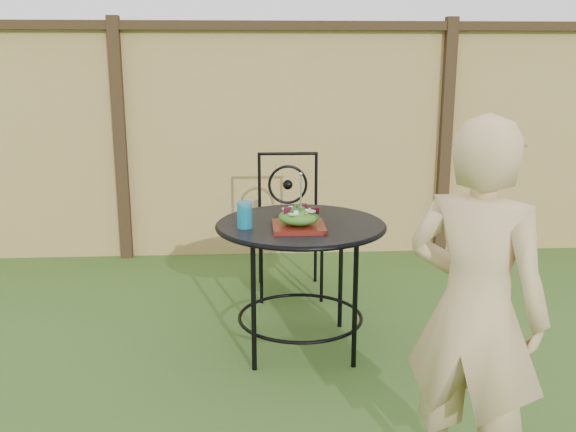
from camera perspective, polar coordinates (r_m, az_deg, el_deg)
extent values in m
plane|color=#244917|center=(3.37, 1.95, -14.29)|extent=(60.00, 60.00, 0.00)
cube|color=#D8B86A|center=(5.21, -0.28, 6.28)|extent=(8.00, 0.05, 1.80)
cube|color=black|center=(5.12, -0.26, 16.58)|extent=(8.00, 0.07, 0.07)
cube|color=black|center=(5.24, -14.68, 6.43)|extent=(0.09, 0.09, 1.90)
cube|color=black|center=(5.38, 13.80, 6.67)|extent=(0.09, 0.09, 1.90)
cylinder|color=black|center=(3.46, 1.14, -0.74)|extent=(0.90, 0.90, 0.02)
torus|color=black|center=(3.46, 1.14, -0.84)|extent=(0.92, 0.92, 0.02)
torus|color=black|center=(3.63, 1.10, -8.94)|extent=(0.70, 0.70, 0.02)
cylinder|color=black|center=(3.84, 4.70, -4.92)|extent=(0.03, 0.03, 0.71)
cylinder|color=black|center=(3.80, -3.15, -5.09)|extent=(0.03, 0.03, 0.71)
cylinder|color=black|center=(3.31, -3.07, -8.03)|extent=(0.03, 0.03, 0.71)
cylinder|color=black|center=(3.36, 5.98, -7.79)|extent=(0.03, 0.03, 0.71)
cube|color=black|center=(4.38, 0.15, -1.20)|extent=(0.46, 0.46, 0.03)
cylinder|color=black|center=(4.48, -0.02, 5.56)|extent=(0.42, 0.02, 0.02)
torus|color=black|center=(4.52, -0.02, 2.80)|extent=(0.28, 0.02, 0.28)
cylinder|color=black|center=(4.24, -2.38, -4.96)|extent=(0.02, 0.02, 0.44)
cylinder|color=black|center=(4.27, 3.01, -4.85)|extent=(0.02, 0.02, 0.44)
cylinder|color=black|center=(4.62, -2.49, -3.36)|extent=(0.02, 0.02, 0.44)
cylinder|color=black|center=(4.65, 2.45, -3.27)|extent=(0.02, 0.02, 0.44)
cylinder|color=black|center=(4.52, -2.56, 2.52)|extent=(0.02, 0.02, 0.50)
cylinder|color=black|center=(4.54, 2.50, 2.58)|extent=(0.02, 0.02, 0.50)
imported|color=tan|center=(2.40, 16.28, -8.27)|extent=(0.62, 0.59, 1.42)
cube|color=#440C09|center=(3.33, 0.95, -0.96)|extent=(0.27, 0.27, 0.02)
ellipsoid|color=#235614|center=(3.32, 0.96, -0.09)|extent=(0.21, 0.21, 0.08)
cylinder|color=silver|center=(3.29, 1.14, 2.11)|extent=(0.01, 0.01, 0.18)
cylinder|color=#0E7AA2|center=(3.35, -3.88, 0.11)|extent=(0.08, 0.08, 0.14)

